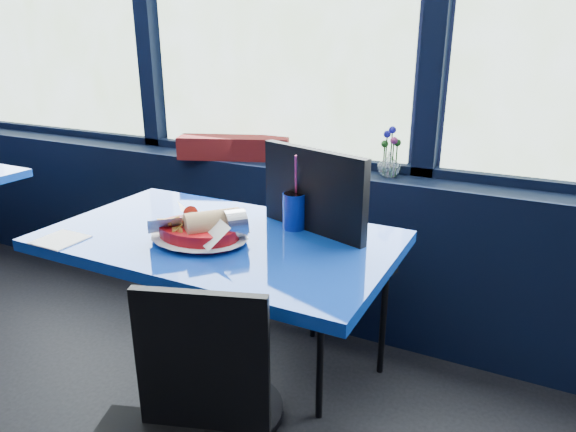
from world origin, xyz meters
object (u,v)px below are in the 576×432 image
object	(u,v)px
chair_near_front	(171,428)
soda_cup	(294,210)
planter_box	(234,148)
flower_vase	(389,162)
food_basket	(201,230)
ketchup_bottle	(303,194)
near_table	(221,283)
chair_near_back	(316,255)

from	to	relation	value
chair_near_front	soda_cup	world-z (taller)	soda_cup
chair_near_front	planter_box	xyz separation A→B (m)	(-0.70, 1.41, 0.39)
flower_vase	soda_cup	distance (m)	0.69
planter_box	food_basket	bearing A→B (deg)	-84.47
planter_box	flower_vase	size ratio (longest dim) A/B	2.54
planter_box	soda_cup	world-z (taller)	soda_cup
ketchup_bottle	flower_vase	bearing A→B (deg)	75.06
near_table	soda_cup	xyz separation A→B (m)	(0.20, 0.18, 0.25)
chair_near_front	planter_box	world-z (taller)	planter_box
food_basket	chair_near_back	bearing A→B (deg)	32.52
near_table	flower_vase	world-z (taller)	flower_vase
near_table	chair_near_back	bearing A→B (deg)	53.89
food_basket	soda_cup	bearing A→B (deg)	23.83
chair_near_back	food_basket	distance (m)	0.50
planter_box	ketchup_bottle	world-z (taller)	ketchup_bottle
chair_near_front	chair_near_back	distance (m)	0.89
chair_near_front	ketchup_bottle	xyz separation A→B (m)	(-0.03, 0.84, 0.39)
chair_near_front	flower_vase	bearing A→B (deg)	66.28
chair_near_front	planter_box	size ratio (longest dim) A/B	1.43
near_table	planter_box	size ratio (longest dim) A/B	2.11
chair_near_back	flower_vase	bearing A→B (deg)	-84.04
planter_box	ketchup_bottle	bearing A→B (deg)	-61.49
flower_vase	chair_near_back	bearing A→B (deg)	-102.36
near_table	flower_vase	xyz separation A→B (m)	(0.35, 0.85, 0.30)
chair_near_front	chair_near_back	xyz separation A→B (m)	(0.00, 0.88, 0.13)
ketchup_bottle	soda_cup	bearing A→B (deg)	-84.07
chair_near_back	near_table	bearing A→B (deg)	72.20
chair_near_front	flower_vase	distance (m)	1.48
chair_near_front	food_basket	bearing A→B (deg)	97.67
chair_near_front	soda_cup	distance (m)	0.83
chair_near_front	food_basket	world-z (taller)	food_basket
near_table	food_basket	distance (m)	0.23
near_table	food_basket	world-z (taller)	food_basket
chair_near_back	planter_box	bearing A→B (deg)	-18.82
chair_near_front	chair_near_back	size ratio (longest dim) A/B	0.78
ketchup_bottle	planter_box	bearing A→B (deg)	139.15
chair_near_back	flower_vase	xyz separation A→B (m)	(0.12, 0.54, 0.27)
planter_box	food_basket	xyz separation A→B (m)	(0.45, -0.91, -0.07)
planter_box	flower_vase	xyz separation A→B (m)	(0.82, 0.01, 0.01)
chair_near_front	ketchup_bottle	bearing A→B (deg)	73.48
chair_near_front	planter_box	distance (m)	1.62
near_table	flower_vase	size ratio (longest dim) A/B	5.35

